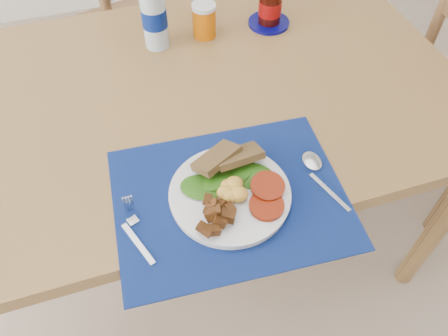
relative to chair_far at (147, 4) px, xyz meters
name	(u,v)px	position (x,y,z in m)	size (l,w,h in m)	color
ground	(222,280)	(0.01, -0.90, -0.60)	(4.00, 4.00, 0.00)	tan
table	(200,112)	(0.01, -0.70, 0.06)	(1.40, 0.90, 0.75)	brown
chair_far	(147,4)	(0.00, 0.00, 0.00)	(0.54, 0.52, 1.20)	#512F1D
placemat	(230,197)	(-0.02, -1.06, 0.15)	(0.48, 0.38, 0.00)	black
breakfast_plate	(228,194)	(-0.02, -1.06, 0.17)	(0.25, 0.25, 0.06)	silver
fork	(135,229)	(-0.22, -1.08, 0.15)	(0.05, 0.16, 0.00)	#B2B5BA
spoon	(317,171)	(0.19, -1.06, 0.15)	(0.05, 0.18, 0.01)	#B2B5BA
water_bottle	(153,12)	(-0.05, -0.48, 0.25)	(0.07, 0.07, 0.24)	#ADBFCC
juice_glass	(204,21)	(0.10, -0.48, 0.19)	(0.07, 0.07, 0.09)	#C95C05
jam_on_saucer	(270,9)	(0.30, -0.48, 0.20)	(0.12, 0.12, 0.11)	#050559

